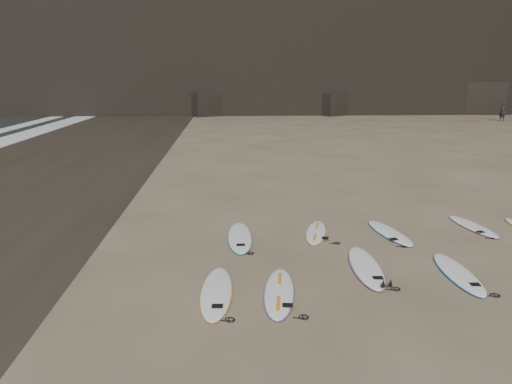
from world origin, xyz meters
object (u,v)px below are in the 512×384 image
Objects in this scene: surfboard_5 at (240,237)px; person_a at (503,112)px; surfboard_6 at (316,232)px; surfboard_7 at (390,232)px; surfboard_8 at (473,226)px; surfboard_2 at (366,266)px; surfboard_3 at (458,273)px; surfboard_0 at (216,292)px; surfboard_1 at (279,292)px.

person_a reaches higher than surfboard_5.
surfboard_6 is 2.10m from surfboard_7.
surfboard_5 reaches higher than surfboard_8.
surfboard_2 is 1.01× the size of surfboard_5.
person_a is (26.40, 34.00, 0.85)m from surfboard_5.
surfboard_3 is 1.11× the size of surfboard_8.
person_a reaches higher than surfboard_3.
surfboard_8 is 38.63m from person_a.
surfboard_3 is 1.14× the size of surfboard_6.
surfboard_3 is at bearing -88.03° from surfboard_7.
surfboard_0 reaches higher than surfboard_7.
surfboard_3 is 4.18m from surfboard_6.
surfboard_5 is at bearing -72.92° from person_a.
surfboard_3 is (4.17, 0.75, 0.00)m from surfboard_1.
surfboard_2 is (3.48, 1.18, 0.00)m from surfboard_0.
surfboard_6 is at bearing 108.87° from surfboard_2.
surfboard_7 is at bearing -177.83° from surfboard_8.
surfboard_5 reaches higher than surfboard_3.
surfboard_8 is (2.07, 3.49, -0.00)m from surfboard_3.
surfboard_5 is 4.29m from surfboard_7.
person_a is (19.44, 33.37, 0.86)m from surfboard_8.
surfboard_1 is 3.68m from surfboard_5.
person_a is at bearing 68.07° from surfboard_6.
surfboard_7 is (4.87, 3.70, -0.00)m from surfboard_0.
surfboard_1 is at bearing -167.00° from surfboard_3.
surfboard_0 reaches higher than surfboard_1.
surfboard_6 is at bearing 166.21° from surfboard_7.
surfboard_2 is 3.73m from surfboard_5.
person_a reaches higher than surfboard_1.
surfboard_8 is (7.54, 4.16, -0.01)m from surfboard_0.
surfboard_5 is at bearing 82.89° from surfboard_0.
surfboard_1 reaches higher than surfboard_6.
surfboard_7 is (1.39, 2.52, -0.01)m from surfboard_2.
surfboard_1 is 1.40× the size of person_a.
surfboard_3 reaches higher than surfboard_1.
surfboard_2 is at bearing -61.46° from surfboard_6.
surfboard_5 reaches higher than surfboard_0.
surfboard_5 is 1.51× the size of person_a.
surfboard_5 is 6.98m from surfboard_8.
surfboard_7 is (2.09, -0.17, 0.00)m from surfboard_6.
surfboard_6 is 41.47m from person_a.
person_a is (24.21, 33.66, 0.86)m from surfboard_6.
surfboard_0 is at bearing -70.81° from person_a.
surfboard_6 is at bearing 175.92° from surfboard_8.
surfboard_5 reaches higher than surfboard_7.
surfboard_2 is (2.18, 1.26, 0.00)m from surfboard_1.
surfboard_0 is 5.51m from surfboard_3.
surfboard_8 is at bearing 0.54° from surfboard_7.
surfboard_3 is 0.95× the size of surfboard_5.
surfboard_0 is 1.06× the size of surfboard_1.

